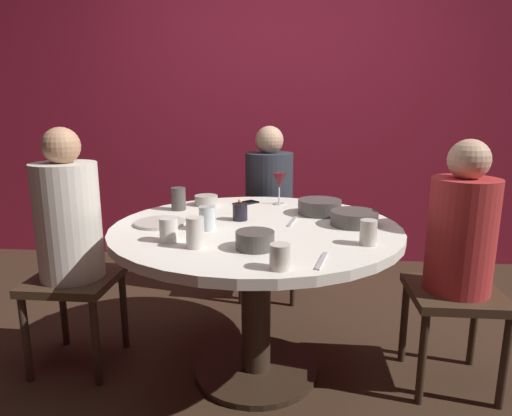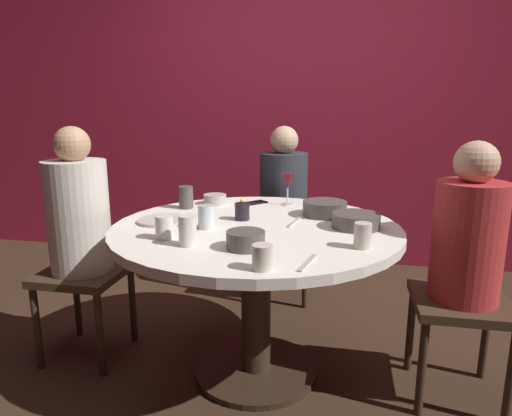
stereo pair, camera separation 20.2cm
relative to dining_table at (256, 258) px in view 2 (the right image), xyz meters
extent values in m
plane|color=#382619|center=(0.00, 0.00, -0.59)|extent=(8.00, 8.00, 0.00)
cube|color=maroon|center=(0.00, 1.77, 0.71)|extent=(6.00, 0.10, 2.60)
cylinder|color=silver|center=(0.00, 0.00, 0.14)|extent=(1.31, 1.31, 0.04)
cylinder|color=#332319|center=(0.00, 0.00, -0.24)|extent=(0.14, 0.14, 0.71)
cylinder|color=#2D2116|center=(0.00, 0.00, -0.58)|extent=(0.60, 0.60, 0.03)
cube|color=#3F2D1E|center=(-0.90, 0.00, -0.14)|extent=(0.40, 0.40, 0.04)
cylinder|color=beige|center=(-0.90, 0.00, 0.16)|extent=(0.30, 0.30, 0.56)
sphere|color=tan|center=(-0.90, 0.00, 0.51)|extent=(0.17, 0.17, 0.17)
cylinder|color=#332319|center=(-1.07, -0.17, -0.38)|extent=(0.04, 0.04, 0.43)
cylinder|color=#332319|center=(-0.73, -0.17, -0.38)|extent=(0.04, 0.04, 0.43)
cylinder|color=#332319|center=(-1.07, 0.17, -0.38)|extent=(0.04, 0.04, 0.43)
cylinder|color=#332319|center=(-0.73, 0.17, -0.38)|extent=(0.04, 0.04, 0.43)
cube|color=#3F2D1E|center=(0.00, 0.94, -0.14)|extent=(0.40, 0.40, 0.04)
cylinder|color=#2D333D|center=(0.00, 0.94, 0.14)|extent=(0.31, 0.31, 0.52)
sphere|color=tan|center=(0.00, 0.94, 0.48)|extent=(0.18, 0.18, 0.18)
cylinder|color=#332319|center=(-0.17, 1.11, -0.38)|extent=(0.04, 0.04, 0.43)
cylinder|color=#332319|center=(-0.17, 0.77, -0.38)|extent=(0.04, 0.04, 0.43)
cylinder|color=#332319|center=(0.17, 1.11, -0.38)|extent=(0.04, 0.04, 0.43)
cylinder|color=#332319|center=(0.17, 0.77, -0.38)|extent=(0.04, 0.04, 0.43)
cube|color=#3F2D1E|center=(0.91, 0.00, -0.14)|extent=(0.40, 0.40, 0.04)
cylinder|color=#B22D2D|center=(0.91, 0.00, 0.13)|extent=(0.29, 0.29, 0.51)
sphere|color=tan|center=(0.91, 0.00, 0.47)|extent=(0.18, 0.18, 0.18)
cylinder|color=#332319|center=(1.08, 0.17, -0.38)|extent=(0.04, 0.04, 0.43)
cylinder|color=#332319|center=(0.74, 0.17, -0.38)|extent=(0.04, 0.04, 0.43)
cylinder|color=#332319|center=(1.08, -0.17, -0.38)|extent=(0.04, 0.04, 0.43)
cylinder|color=#332319|center=(0.74, -0.17, -0.38)|extent=(0.04, 0.04, 0.43)
cylinder|color=black|center=(-0.08, 0.08, 0.20)|extent=(0.07, 0.07, 0.08)
sphere|color=#F9D159|center=(-0.08, 0.08, 0.25)|extent=(0.02, 0.02, 0.02)
cylinder|color=silver|center=(0.09, 0.45, 0.16)|extent=(0.06, 0.06, 0.01)
cylinder|color=silver|center=(0.09, 0.45, 0.21)|extent=(0.01, 0.01, 0.09)
cone|color=maroon|center=(0.09, 0.45, 0.29)|extent=(0.08, 0.08, 0.08)
cylinder|color=beige|center=(-0.44, -0.03, 0.17)|extent=(0.23, 0.23, 0.01)
cube|color=black|center=(-0.10, 0.45, 0.16)|extent=(0.15, 0.15, 0.01)
cylinder|color=#4C4742|center=(0.03, -0.35, 0.19)|extent=(0.15, 0.15, 0.07)
cylinder|color=#4C4742|center=(0.45, 0.04, 0.19)|extent=(0.21, 0.21, 0.07)
cylinder|color=#B2ADA3|center=(-0.31, 0.40, 0.19)|extent=(0.13, 0.13, 0.05)
cylinder|color=#4C4742|center=(0.30, 0.24, 0.19)|extent=(0.22, 0.22, 0.07)
cylinder|color=silver|center=(-0.32, -0.28, 0.21)|extent=(0.07, 0.07, 0.10)
cylinder|color=silver|center=(-0.20, -0.35, 0.22)|extent=(0.07, 0.07, 0.12)
cylinder|color=#4C4742|center=(-0.43, 0.27, 0.22)|extent=(0.08, 0.08, 0.12)
cylinder|color=silver|center=(-0.20, -0.10, 0.21)|extent=(0.07, 0.07, 0.10)
cylinder|color=beige|center=(0.46, -0.25, 0.21)|extent=(0.07, 0.07, 0.10)
cylinder|color=beige|center=(0.13, -0.56, 0.20)|extent=(0.07, 0.07, 0.09)
cube|color=#B7B7BC|center=(0.16, 0.07, 0.16)|extent=(0.05, 0.18, 0.01)
cube|color=#B7B7BC|center=(0.27, -0.47, 0.16)|extent=(0.05, 0.18, 0.01)
camera|label=1|loc=(0.18, -1.96, 0.69)|focal=31.30mm
camera|label=2|loc=(0.38, -1.93, 0.69)|focal=31.30mm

